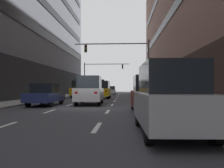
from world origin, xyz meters
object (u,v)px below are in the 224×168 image
car_driving_3 (111,90)px  traffic_signal_0 (126,58)px  car_driving_4 (46,95)px  taxi_driving_1 (102,90)px  car_parked_1 (148,94)px  car_driving_0 (90,90)px  car_parked_0 (169,99)px  traffic_signal_1 (98,72)px  taxi_driving_2 (80,89)px

car_driving_3 → traffic_signal_0: bearing=-81.4°
car_driving_4 → traffic_signal_0: traffic_signal_0 is taller
car_driving_3 → car_driving_4: (-3.31, -27.63, 0.01)m
taxi_driving_1 → car_parked_1: taxi_driving_1 is taller
car_driving_0 → car_parked_0: 11.91m
taxi_driving_1 → traffic_signal_1: bearing=98.1°
car_parked_1 → traffic_signal_1: bearing=101.2°
car_driving_0 → traffic_signal_1: (-2.40, 27.31, 3.43)m
car_driving_3 → traffic_signal_1: (-2.58, 0.98, 3.76)m
taxi_driving_1 → car_driving_0: bearing=-90.4°
car_driving_0 → car_driving_3: 26.34m
car_driving_4 → taxi_driving_1: bearing=74.0°
taxi_driving_2 → car_parked_1: bearing=-67.7°
taxi_driving_2 → traffic_signal_1: (0.81, 14.86, 3.43)m
car_driving_0 → taxi_driving_2: 12.86m
taxi_driving_1 → car_parked_0: 21.43m
traffic_signal_0 → car_driving_3: bearing=98.6°
taxi_driving_2 → car_driving_4: size_ratio=1.08×
car_driving_4 → car_driving_0: bearing=22.5°
car_driving_3 → car_driving_4: car_driving_4 is taller
car_driving_4 → car_parked_1: size_ratio=1.04×
car_driving_0 → car_parked_1: (4.05, -5.24, -0.12)m
car_driving_3 → car_parked_0: bearing=-84.1°
traffic_signal_1 → taxi_driving_1: bearing=-81.9°
taxi_driving_2 → traffic_signal_0: (6.21, -4.76, 3.59)m
taxi_driving_2 → car_parked_1: taxi_driving_2 is taller
car_driving_0 → taxi_driving_1: (0.07, 9.85, -0.05)m
car_parked_1 → traffic_signal_1: 33.37m
taxi_driving_2 → car_driving_4: (0.08, -13.75, -0.32)m
taxi_driving_1 → car_driving_4: taxi_driving_1 is taller
car_driving_4 → car_parked_1: car_parked_1 is taller
traffic_signal_0 → taxi_driving_1: bearing=143.6°
car_driving_0 → taxi_driving_1: bearing=89.6°
car_parked_1 → car_driving_4: bearing=151.2°
car_driving_4 → car_driving_3: bearing=83.2°
car_driving_0 → car_driving_4: 3.40m
car_driving_0 → car_driving_4: bearing=-157.5°
car_driving_3 → car_parked_1: size_ratio=1.05×
car_driving_3 → taxi_driving_1: bearing=-90.4°
taxi_driving_2 → traffic_signal_1: traffic_signal_1 is taller
car_driving_3 → car_parked_1: (3.87, -31.57, 0.21)m
car_driving_0 → car_driving_4: (-3.13, -1.30, -0.31)m
taxi_driving_1 → car_driving_4: size_ratio=1.02×
car_parked_1 → traffic_signal_1: (-6.44, 32.55, 3.55)m
taxi_driving_1 → car_driving_4: (-3.20, -11.15, -0.26)m
car_driving_4 → car_parked_0: bearing=-54.1°
car_parked_0 → car_parked_1: 5.97m
taxi_driving_1 → car_driving_3: 16.48m
traffic_signal_0 → traffic_signal_1: traffic_signal_0 is taller
traffic_signal_1 → car_driving_3: bearing=-20.7°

